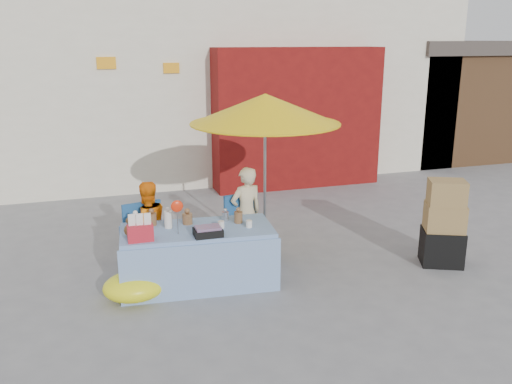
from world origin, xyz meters
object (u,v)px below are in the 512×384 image
object	(u,v)px
chair_left	(150,254)
chair_right	(249,242)
umbrella	(265,109)
market_table	(197,255)
vendor_beige	(246,213)
vendor_orange	(147,226)
box_stack	(444,226)

from	to	relation	value
chair_left	chair_right	size ratio (longest dim) A/B	1.00
chair_left	chair_right	distance (m)	1.25
umbrella	chair_right	bearing A→B (deg)	-136.84
market_table	vendor_beige	xyz separation A→B (m)	(0.76, 0.57, 0.26)
vendor_orange	box_stack	world-z (taller)	vendor_orange
chair_right	chair_left	bearing A→B (deg)	166.96
box_stack	chair_right	bearing A→B (deg)	160.35
vendor_beige	box_stack	size ratio (longest dim) A/B	1.10
market_table	chair_right	size ratio (longest dim) A/B	2.14
vendor_beige	umbrella	bearing A→B (deg)	-166.47
chair_right	umbrella	bearing A→B (deg)	30.12
vendor_orange	umbrella	bearing A→B (deg)	172.49
vendor_orange	chair_left	bearing A→B (deg)	75.45
vendor_orange	box_stack	xyz separation A→B (m)	(3.53, -0.95, -0.05)
market_table	vendor_orange	world-z (taller)	vendor_orange
box_stack	chair_left	bearing A→B (deg)	167.01
chair_right	box_stack	world-z (taller)	box_stack
market_table	umbrella	world-z (taller)	umbrella
vendor_orange	umbrella	xyz separation A→B (m)	(1.55, 0.15, 1.33)
chair_right	vendor_beige	xyz separation A→B (m)	(0.00, 0.13, 0.35)
chair_right	umbrella	size ratio (longest dim) A/B	0.41
umbrella	box_stack	world-z (taller)	umbrella
vendor_beige	umbrella	xyz separation A→B (m)	(0.30, 0.15, 1.29)
market_table	chair_right	world-z (taller)	market_table
chair_left	umbrella	distance (m)	2.27
chair_left	umbrella	xyz separation A→B (m)	(1.55, 0.28, 1.64)
chair_left	umbrella	size ratio (longest dim) A/B	0.41
chair_left	box_stack	distance (m)	3.63
chair_left	vendor_orange	size ratio (longest dim) A/B	0.76
market_table	vendor_beige	distance (m)	0.99
market_table	chair_left	size ratio (longest dim) A/B	2.14
vendor_beige	umbrella	distance (m)	1.33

